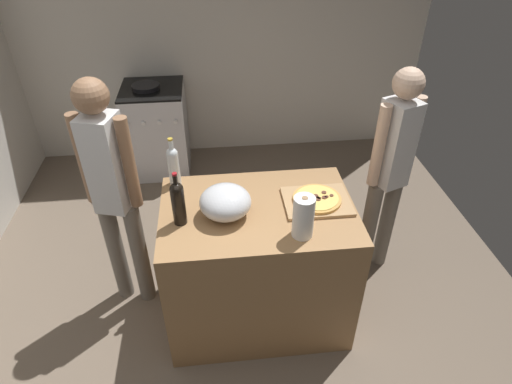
% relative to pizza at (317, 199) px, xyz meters
% --- Properties ---
extents(ground_plane, '(4.44, 3.68, 0.02)m').
position_rel_pizza_xyz_m(ground_plane, '(-0.57, 0.81, -0.97)').
color(ground_plane, '#6B5B4C').
extents(kitchen_wall_rear, '(4.44, 0.10, 2.60)m').
position_rel_pizza_xyz_m(kitchen_wall_rear, '(-0.57, 2.40, 0.34)').
color(kitchen_wall_rear, beige).
rests_on(kitchen_wall_rear, ground_plane).
extents(counter, '(1.17, 0.79, 0.93)m').
position_rel_pizza_xyz_m(counter, '(-0.36, -0.02, -0.50)').
color(counter, '#9E7247').
rests_on(counter, ground_plane).
extents(cutting_board, '(0.40, 0.32, 0.02)m').
position_rel_pizza_xyz_m(cutting_board, '(-0.00, 0.00, -0.02)').
color(cutting_board, tan).
rests_on(cutting_board, counter).
extents(pizza, '(0.29, 0.29, 0.03)m').
position_rel_pizza_xyz_m(pizza, '(0.00, 0.00, 0.00)').
color(pizza, tan).
rests_on(pizza, cutting_board).
extents(mixing_bowl, '(0.30, 0.30, 0.18)m').
position_rel_pizza_xyz_m(mixing_bowl, '(-0.55, -0.05, 0.06)').
color(mixing_bowl, '#B2B2B7').
rests_on(mixing_bowl, counter).
extents(paper_towel_roll, '(0.12, 0.12, 0.25)m').
position_rel_pizza_xyz_m(paper_towel_roll, '(-0.15, -0.28, 0.09)').
color(paper_towel_roll, white).
rests_on(paper_towel_roll, counter).
extents(wine_bottle_clear, '(0.08, 0.08, 0.34)m').
position_rel_pizza_xyz_m(wine_bottle_clear, '(-0.81, -0.09, 0.12)').
color(wine_bottle_clear, black).
rests_on(wine_bottle_clear, counter).
extents(wine_bottle_dark, '(0.07, 0.07, 0.33)m').
position_rel_pizza_xyz_m(wine_bottle_dark, '(-0.86, 0.30, 0.11)').
color(wine_bottle_dark, silver).
rests_on(wine_bottle_dark, counter).
extents(stove, '(0.59, 0.64, 0.94)m').
position_rel_pizza_xyz_m(stove, '(-1.17, 2.00, -0.51)').
color(stove, '#B7B7BC').
rests_on(stove, ground_plane).
extents(person_in_stripes, '(0.35, 0.25, 1.68)m').
position_rel_pizza_xyz_m(person_in_stripes, '(-1.24, 0.23, 0.00)').
color(person_in_stripes, slate).
rests_on(person_in_stripes, ground_plane).
extents(person_in_red, '(0.34, 0.25, 1.63)m').
position_rel_pizza_xyz_m(person_in_red, '(0.59, 0.34, -0.04)').
color(person_in_red, slate).
rests_on(person_in_red, ground_plane).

